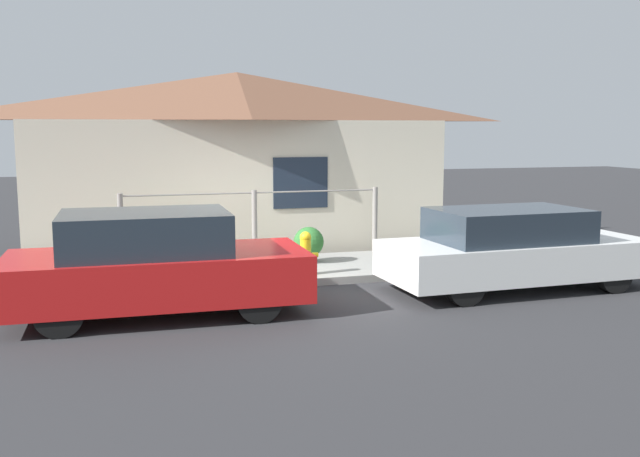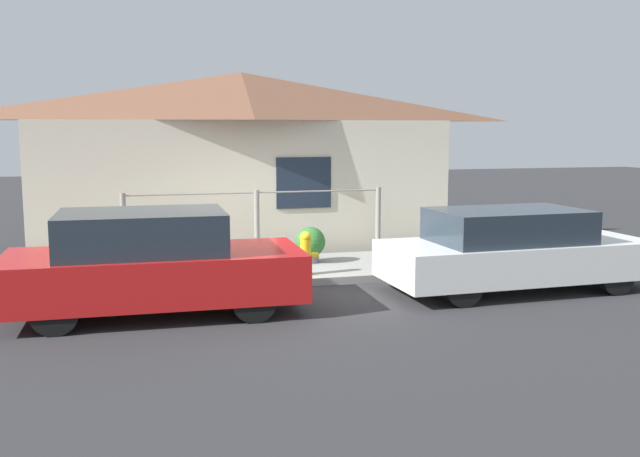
# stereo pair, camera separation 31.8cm
# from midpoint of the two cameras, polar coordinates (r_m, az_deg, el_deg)

# --- Properties ---
(ground_plane) EXTENTS (60.00, 60.00, 0.00)m
(ground_plane) POSITION_cam_midpoint_polar(r_m,az_deg,el_deg) (11.46, -3.93, -4.81)
(ground_plane) COLOR #2D2D30
(sidewalk) EXTENTS (24.00, 2.24, 0.13)m
(sidewalk) POSITION_cam_midpoint_polar(r_m,az_deg,el_deg) (12.52, -5.06, -3.43)
(sidewalk) COLOR gray
(sidewalk) RESTS_ON ground_plane
(house) EXTENTS (8.64, 2.23, 3.67)m
(house) POSITION_cam_midpoint_polar(r_m,az_deg,el_deg) (14.69, -7.16, 9.55)
(house) COLOR beige
(house) RESTS_ON ground_plane
(fence) EXTENTS (4.90, 0.10, 1.28)m
(fence) POSITION_cam_midpoint_polar(r_m,az_deg,el_deg) (13.33, -5.95, 0.59)
(fence) COLOR gray
(fence) RESTS_ON sidewalk
(car_left) EXTENTS (4.04, 1.80, 1.43)m
(car_left) POSITION_cam_midpoint_polar(r_m,az_deg,el_deg) (9.98, -13.97, -2.81)
(car_left) COLOR red
(car_left) RESTS_ON ground_plane
(car_right) EXTENTS (4.27, 1.78, 1.29)m
(car_right) POSITION_cam_midpoint_polar(r_m,az_deg,el_deg) (11.63, 14.47, -1.61)
(car_right) COLOR white
(car_right) RESTS_ON ground_plane
(fire_hydrant) EXTENTS (0.43, 0.19, 0.73)m
(fire_hydrant) POSITION_cam_midpoint_polar(r_m,az_deg,el_deg) (11.81, -1.93, -1.91)
(fire_hydrant) COLOR yellow
(fire_hydrant) RESTS_ON sidewalk
(potted_plant_near_hydrant) EXTENTS (0.55, 0.55, 0.65)m
(potted_plant_near_hydrant) POSITION_cam_midpoint_polar(r_m,az_deg,el_deg) (12.88, -1.62, -1.21)
(potted_plant_near_hydrant) COLOR slate
(potted_plant_near_hydrant) RESTS_ON sidewalk
(potted_plant_by_fence) EXTENTS (0.48, 0.48, 0.64)m
(potted_plant_by_fence) POSITION_cam_midpoint_polar(r_m,az_deg,el_deg) (13.11, -11.42, -1.14)
(potted_plant_by_fence) COLOR slate
(potted_plant_by_fence) RESTS_ON sidewalk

